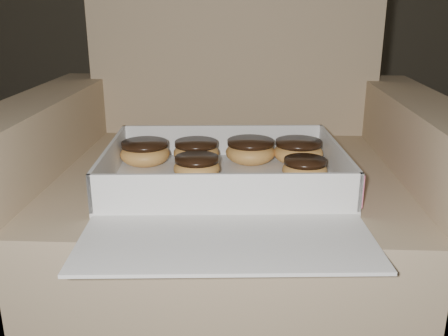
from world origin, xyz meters
TOP-DOWN VIEW (x-y plane):
  - armchair at (0.21, 0.24)m, footprint 0.86×0.72m
  - bakery_box at (0.21, 0.06)m, footprint 0.44×0.51m
  - donut_a at (0.15, 0.19)m, footprint 0.09×0.09m
  - donut_b at (0.05, 0.17)m, footprint 0.10×0.10m
  - donut_c at (0.35, 0.19)m, footprint 0.10×0.10m
  - donut_d at (0.16, 0.09)m, footprint 0.08×0.08m
  - donut_e at (0.25, 0.19)m, footprint 0.10×0.10m
  - donut_f at (0.35, 0.10)m, footprint 0.08×0.08m
  - crumb_a at (0.11, -0.04)m, footprint 0.01×0.01m
  - crumb_b at (0.21, 0.06)m, footprint 0.01×0.01m
  - crumb_c at (0.22, -0.02)m, footprint 0.01×0.01m
  - crumb_d at (0.12, 0.05)m, footprint 0.01×0.01m

SIDE VIEW (x-z plane):
  - armchair at x=0.21m, z-range -0.17..0.73m
  - crumb_a at x=0.11m, z-range 0.41..0.41m
  - crumb_b at x=0.21m, z-range 0.41..0.41m
  - crumb_c at x=0.22m, z-range 0.41..0.41m
  - crumb_d at x=0.12m, z-range 0.41..0.41m
  - bakery_box at x=0.21m, z-range 0.38..0.45m
  - donut_f at x=0.35m, z-range 0.41..0.45m
  - donut_d at x=0.16m, z-range 0.41..0.45m
  - donut_a at x=0.15m, z-range 0.41..0.46m
  - donut_b at x=0.05m, z-range 0.41..0.46m
  - donut_c at x=0.35m, z-range 0.41..0.46m
  - donut_e at x=0.25m, z-range 0.41..0.46m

